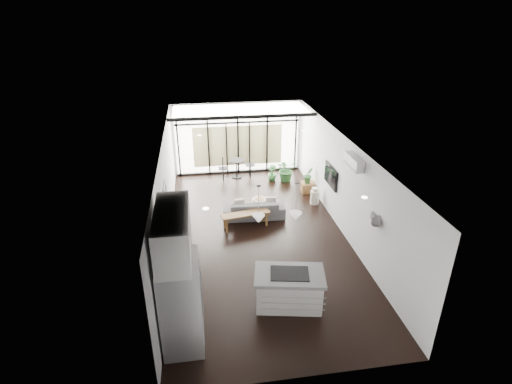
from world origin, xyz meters
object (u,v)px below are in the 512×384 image
object	(u,v)px
island	(289,289)
console_bench	(246,220)
fridge	(181,304)
pouf	(259,204)
tv	(331,176)
milk_can	(315,196)
sofa	(254,206)

from	to	relation	value
island	console_bench	xyz separation A→B (m)	(-0.50, 3.56, -0.18)
fridge	pouf	distance (m)	6.00
pouf	tv	world-z (taller)	tv
console_bench	tv	xyz separation A→B (m)	(2.74, 0.48, 1.06)
island	tv	world-z (taller)	tv
milk_can	tv	xyz separation A→B (m)	(0.24, -0.72, 1.01)
console_bench	fridge	bearing A→B (deg)	-122.33
sofa	milk_can	size ratio (longest dim) A/B	3.30
pouf	milk_can	size ratio (longest dim) A/B	0.82
fridge	pouf	xyz separation A→B (m)	(2.39, 5.44, -0.79)
milk_can	pouf	bearing A→B (deg)	-176.19
sofa	milk_can	distance (m)	2.24
island	console_bench	distance (m)	3.60
island	sofa	distance (m)	4.18
console_bench	milk_can	bearing A→B (deg)	15.68
sofa	fridge	bearing A→B (deg)	69.62
sofa	milk_can	xyz separation A→B (m)	(2.16, 0.59, -0.08)
pouf	island	bearing A→B (deg)	-91.10
island	pouf	world-z (taller)	island
console_bench	tv	bearing A→B (deg)	-0.04
pouf	tv	bearing A→B (deg)	-15.47
island	fridge	distance (m)	2.50
console_bench	pouf	distance (m)	1.23
sofa	pouf	xyz separation A→B (m)	(0.25, 0.46, -0.18)
sofa	console_bench	size ratio (longest dim) A/B	1.31
island	console_bench	size ratio (longest dim) A/B	1.04
island	fridge	size ratio (longest dim) A/B	0.77
console_bench	milk_can	distance (m)	2.78
fridge	milk_can	world-z (taller)	fridge
console_bench	tv	distance (m)	2.98
fridge	sofa	xyz separation A→B (m)	(2.14, 4.98, -0.61)
fridge	pouf	bearing A→B (deg)	66.32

